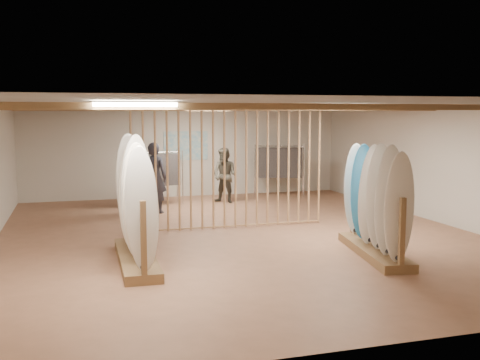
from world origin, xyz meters
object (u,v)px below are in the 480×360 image
object	(u,v)px
clothing_rack_a	(156,170)
shopper_b	(225,172)
rack_left	(136,221)
rack_right	(375,217)
shopper_a	(154,173)
clothing_rack_b	(279,163)

from	to	relation	value
clothing_rack_a	shopper_b	distance (m)	2.01
clothing_rack_a	shopper_b	bearing A→B (deg)	-14.78
rack_left	clothing_rack_a	size ratio (longest dim) A/B	1.73
rack_right	rack_left	bearing A→B (deg)	-179.02
shopper_b	rack_left	bearing A→B (deg)	-75.73
rack_right	clothing_rack_a	size ratio (longest dim) A/B	1.71
shopper_a	shopper_b	xyz separation A→B (m)	(2.22, 1.08, -0.15)
rack_left	clothing_rack_b	distance (m)	8.57
clothing_rack_a	shopper_a	distance (m)	1.19
rack_left	clothing_rack_a	distance (m)	6.23
rack_right	shopper_a	distance (m)	6.50
clothing_rack_a	shopper_b	world-z (taller)	shopper_b
clothing_rack_a	rack_left	bearing A→B (deg)	-113.57
clothing_rack_b	shopper_b	size ratio (longest dim) A/B	0.90
clothing_rack_a	clothing_rack_b	bearing A→B (deg)	-2.24
shopper_a	rack_left	bearing A→B (deg)	104.92
rack_right	shopper_b	size ratio (longest dim) A/B	1.46
rack_left	shopper_b	xyz separation A→B (m)	(3.22, 6.01, 0.17)
rack_left	shopper_b	bearing A→B (deg)	62.65
shopper_a	shopper_b	world-z (taller)	shopper_a
clothing_rack_b	rack_left	bearing A→B (deg)	-107.03
rack_right	clothing_rack_a	xyz separation A→B (m)	(-3.07, 6.77, 0.30)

